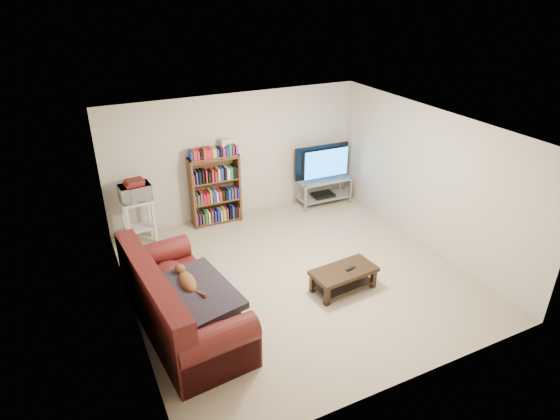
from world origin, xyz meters
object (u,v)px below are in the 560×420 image
sofa (177,307)px  coffee_table (344,276)px  tv_stand (323,187)px  bookshelf (215,189)px

sofa → coffee_table: size_ratio=2.44×
coffee_table → tv_stand: size_ratio=0.91×
coffee_table → bookshelf: 3.13m
coffee_table → bookshelf: bearing=104.1°
coffee_table → tv_stand: tv_stand is taller
sofa → tv_stand: sofa is taller
coffee_table → bookshelf: size_ratio=0.76×
sofa → coffee_table: 2.47m
sofa → tv_stand: 4.54m
tv_stand → bookshelf: bearing=177.6°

